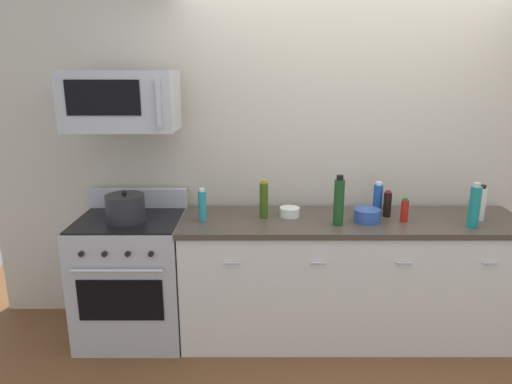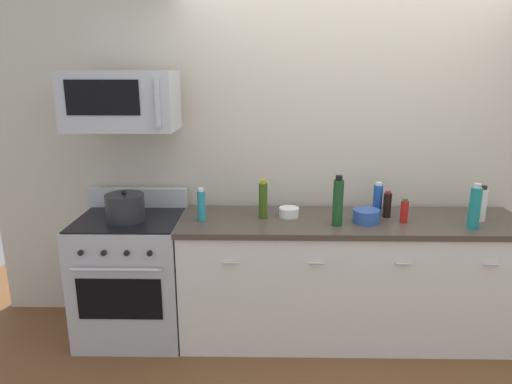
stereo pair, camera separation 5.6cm
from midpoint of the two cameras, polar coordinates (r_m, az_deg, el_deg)
name	(u,v)px [view 1 (the left image)]	position (r m, az deg, el deg)	size (l,w,h in m)	color
ground_plane	(345,332)	(3.71, 10.69, -16.96)	(6.67, 6.67, 0.00)	brown
back_wall	(344,150)	(3.61, 10.54, 5.21)	(5.56, 0.10, 2.70)	beige
counter_unit	(348,278)	(3.49, 11.07, -10.54)	(2.47, 0.66, 0.92)	silver
range_oven	(132,277)	(3.55, -15.76, -10.20)	(0.76, 0.69, 1.07)	#B7BABF
microwave	(120,101)	(3.28, -17.15, 10.89)	(0.74, 0.44, 0.40)	#B7BABF
bottle_dish_soap	(201,206)	(3.21, -7.39, -1.70)	(0.06, 0.06, 0.24)	teal
bottle_vinegar_white	(480,203)	(3.57, 25.88, -1.27)	(0.07, 0.07, 0.25)	silver
bottle_hot_sauce_red	(403,210)	(3.34, 17.58, -2.21)	(0.05, 0.05, 0.17)	#B21914
bottle_soda_blue	(377,199)	(3.44, 14.48, -0.84)	(0.07, 0.07, 0.25)	#1E4CA5
bottle_sparkling_teal	(473,206)	(3.37, 25.20, -1.61)	(0.07, 0.07, 0.31)	#197F7A
bottle_soy_sauce_dark	(386,204)	(3.41, 15.60, -1.47)	(0.06, 0.06, 0.20)	black
bottle_wine_green	(338,201)	(3.14, 9.74, -1.18)	(0.07, 0.07, 0.35)	#19471E
bottle_olive_oil	(263,200)	(3.25, 0.37, -1.00)	(0.06, 0.06, 0.28)	#385114
bowl_white_ceramic	(289,212)	(3.31, 3.64, -2.49)	(0.15, 0.15, 0.07)	white
bowl_blue_mixing	(366,215)	(3.27, 13.17, -2.83)	(0.19, 0.19, 0.09)	#2D519E
stockpot	(124,208)	(3.31, -16.67, -1.95)	(0.27, 0.27, 0.22)	#262628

